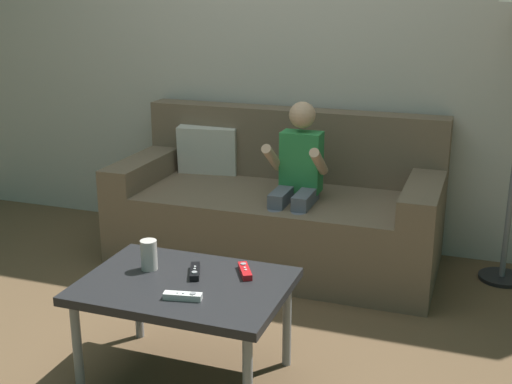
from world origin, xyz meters
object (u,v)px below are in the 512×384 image
object	(u,v)px
game_remote_red_center	(245,271)
person_seated_on_couch	(297,179)
couch	(277,210)
game_remote_black_near_edge	(195,271)
game_remote_white_far_corner	(183,296)
soda_can	(149,255)
coffee_table	(185,292)

from	to	relation	value
game_remote_red_center	person_seated_on_couch	bearing A→B (deg)	94.26
couch	person_seated_on_couch	bearing A→B (deg)	-47.81
couch	game_remote_black_near_edge	size ratio (longest dim) A/B	12.38
game_remote_white_far_corner	person_seated_on_couch	bearing A→B (deg)	87.20
person_seated_on_couch	soda_can	world-z (taller)	person_seated_on_couch
soda_can	game_remote_black_near_edge	bearing A→B (deg)	4.19
couch	person_seated_on_couch	size ratio (longest dim) A/B	1.90
game_remote_black_near_edge	person_seated_on_couch	bearing A→B (deg)	83.89
couch	soda_can	size ratio (longest dim) A/B	14.52
person_seated_on_couch	coffee_table	world-z (taller)	person_seated_on_couch
couch	game_remote_black_near_edge	distance (m)	1.22
coffee_table	game_remote_red_center	world-z (taller)	game_remote_red_center
person_seated_on_couch	coffee_table	size ratio (longest dim) A/B	1.19
couch	person_seated_on_couch	world-z (taller)	person_seated_on_couch
game_remote_red_center	game_remote_white_far_corner	size ratio (longest dim) A/B	0.97
game_remote_black_near_edge	game_remote_red_center	size ratio (longest dim) A/B	1.03
couch	coffee_table	size ratio (longest dim) A/B	2.26
couch	soda_can	xyz separation A→B (m)	(-0.14, -1.23, 0.19)
couch	game_remote_white_far_corner	size ratio (longest dim) A/B	12.27
coffee_table	game_remote_black_near_edge	size ratio (longest dim) A/B	5.49
game_remote_black_near_edge	soda_can	xyz separation A→B (m)	(-0.19, -0.01, 0.05)
coffee_table	soda_can	size ratio (longest dim) A/B	6.44
game_remote_red_center	game_remote_white_far_corner	bearing A→B (deg)	-115.16
person_seated_on_couch	coffee_table	bearing A→B (deg)	-96.16
person_seated_on_couch	game_remote_black_near_edge	distance (m)	1.05
game_remote_black_near_edge	game_remote_red_center	bearing A→B (deg)	20.97
game_remote_black_near_edge	game_remote_white_far_corner	bearing A→B (deg)	-76.82
soda_can	coffee_table	bearing A→B (deg)	-19.13
game_remote_red_center	game_remote_white_far_corner	xyz separation A→B (m)	(-0.13, -0.28, 0.00)
coffee_table	game_remote_red_center	xyz separation A→B (m)	(0.19, 0.15, 0.05)
game_remote_white_far_corner	soda_can	bearing A→B (deg)	140.51
game_remote_white_far_corner	coffee_table	bearing A→B (deg)	113.55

